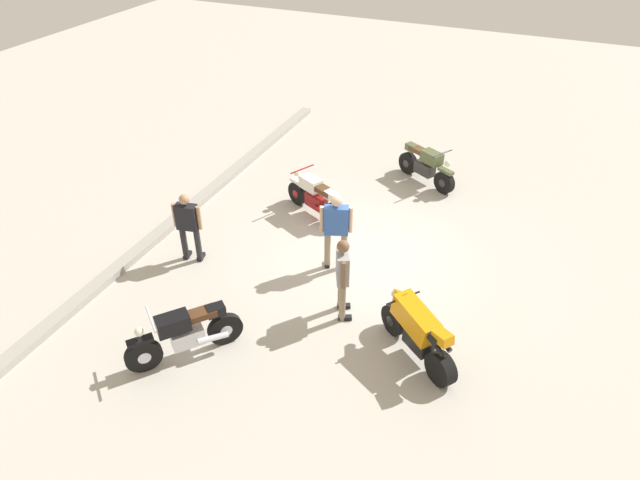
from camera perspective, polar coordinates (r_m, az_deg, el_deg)
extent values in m
plane|color=#B7B2A8|center=(12.46, 4.43, -1.61)|extent=(40.00, 40.00, 0.00)
cube|color=#9C978F|center=(14.28, -13.19, 3.06)|extent=(14.00, 0.30, 0.15)
cylinder|color=black|center=(14.96, 12.47, 5.73)|extent=(0.44, 0.60, 0.60)
cylinder|color=black|center=(15.77, 8.93, 7.72)|extent=(0.44, 0.60, 0.60)
cylinder|color=#333333|center=(14.96, 12.47, 5.73)|extent=(0.26, 0.27, 0.21)
cylinder|color=#333333|center=(15.77, 8.93, 7.72)|extent=(0.26, 0.27, 0.21)
cube|color=#333333|center=(15.34, 10.57, 7.16)|extent=(0.53, 0.62, 0.32)
cube|color=#515B38|center=(15.04, 11.27, 8.20)|extent=(0.56, 0.64, 0.30)
cube|color=#515B38|center=(14.81, 12.63, 6.84)|extent=(0.36, 0.46, 0.08)
cube|color=brown|center=(15.31, 10.07, 8.91)|extent=(0.53, 0.65, 0.12)
cube|color=#515B38|center=(15.50, 9.29, 9.26)|extent=(0.35, 0.39, 0.18)
cylinder|color=#333333|center=(15.72, 9.96, 7.72)|extent=(0.38, 0.53, 0.16)
cylinder|color=#333333|center=(14.74, 12.29, 8.58)|extent=(0.62, 0.39, 0.04)
sphere|color=silver|center=(14.70, 12.81, 7.55)|extent=(0.16, 0.16, 0.16)
cylinder|color=black|center=(10.19, -17.44, -11.14)|extent=(0.57, 0.50, 0.64)
cylinder|color=black|center=(10.34, -9.58, -8.87)|extent=(0.57, 0.50, 0.64)
cylinder|color=silver|center=(10.19, -17.44, -11.14)|extent=(0.26, 0.25, 0.22)
cylinder|color=silver|center=(10.34, -9.58, -8.87)|extent=(0.26, 0.25, 0.22)
cube|color=silver|center=(10.18, -13.27, -9.54)|extent=(0.61, 0.57, 0.32)
cube|color=black|center=(9.89, -14.70, -8.20)|extent=(0.64, 0.60, 0.30)
cube|color=black|center=(9.95, -17.79, -9.73)|extent=(0.44, 0.40, 0.08)
cube|color=#4C2D19|center=(9.93, -12.20, -7.40)|extent=(0.63, 0.58, 0.12)
cube|color=black|center=(9.99, -10.54, -7.00)|extent=(0.39, 0.37, 0.18)
cylinder|color=silver|center=(10.14, -10.78, -9.72)|extent=(0.50, 0.44, 0.16)
cylinder|color=silver|center=(9.70, -16.80, -7.64)|extent=(0.47, 0.56, 0.04)
sphere|color=silver|center=(9.82, -17.85, -8.85)|extent=(0.16, 0.16, 0.16)
cylinder|color=black|center=(14.15, -2.26, 4.78)|extent=(0.41, 0.61, 0.60)
cylinder|color=black|center=(13.26, 1.37, 2.55)|extent=(0.41, 0.61, 0.60)
cylinder|color=maroon|center=(14.15, -2.26, 4.78)|extent=(0.25, 0.27, 0.21)
cylinder|color=maroon|center=(13.26, 1.37, 2.55)|extent=(0.25, 0.27, 0.21)
cube|color=maroon|center=(13.61, -0.37, 3.98)|extent=(0.50, 0.63, 0.32)
cube|color=white|center=(13.54, -0.92, 5.76)|extent=(0.53, 0.64, 0.30)
cube|color=white|center=(13.99, -2.29, 5.95)|extent=(0.34, 0.47, 0.08)
cube|color=#4C331E|center=(13.23, 0.32, 5.12)|extent=(0.50, 0.65, 0.12)
cube|color=white|center=(13.05, 1.18, 4.54)|extent=(0.34, 0.38, 0.18)
cylinder|color=maroon|center=(13.28, 0.18, 2.88)|extent=(0.34, 0.55, 0.16)
cylinder|color=maroon|center=(13.65, -1.82, 7.19)|extent=(0.64, 0.34, 0.04)
sphere|color=silver|center=(13.90, -2.37, 6.78)|extent=(0.16, 0.16, 0.16)
cylinder|color=black|center=(10.49, 7.50, -8.01)|extent=(0.49, 0.57, 0.60)
cylinder|color=black|center=(9.78, 12.14, -12.62)|extent=(0.54, 0.61, 0.60)
cylinder|color=black|center=(10.49, 7.50, -8.01)|extent=(0.27, 0.28, 0.21)
cylinder|color=black|center=(9.78, 12.14, -12.62)|extent=(0.27, 0.28, 0.21)
cube|color=black|center=(10.03, 9.95, -10.01)|extent=(0.56, 0.61, 0.32)
cube|color=orange|center=(9.83, 9.65, -7.83)|extent=(0.89, 1.00, 0.57)
cone|color=orange|center=(10.03, 7.96, -5.47)|extent=(0.49, 0.49, 0.39)
cube|color=black|center=(9.57, 11.14, -8.91)|extent=(0.57, 0.63, 0.12)
cube|color=orange|center=(9.36, 12.33, -9.64)|extent=(0.39, 0.41, 0.23)
cylinder|color=black|center=(9.55, 12.38, -10.06)|extent=(0.31, 0.37, 0.17)
cylinder|color=black|center=(9.47, 11.63, -10.42)|extent=(0.31, 0.37, 0.17)
cylinder|color=black|center=(9.94, 8.43, -5.83)|extent=(0.58, 0.46, 0.04)
sphere|color=silver|center=(10.11, 7.67, -5.43)|extent=(0.16, 0.16, 0.16)
cylinder|color=gray|center=(11.85, 2.44, -1.06)|extent=(0.17, 0.17, 0.88)
cube|color=black|center=(12.14, 2.40, -2.43)|extent=(0.28, 0.19, 0.08)
cylinder|color=gray|center=(11.85, 0.76, -1.02)|extent=(0.17, 0.17, 0.88)
cube|color=black|center=(12.14, 0.75, -2.38)|extent=(0.28, 0.19, 0.08)
cube|color=#3359A5|center=(11.42, 1.66, 2.03)|extent=(0.38, 0.54, 0.63)
cylinder|color=#D8AD8C|center=(11.42, 3.13, 2.07)|extent=(0.12, 0.12, 0.59)
cylinder|color=#D8AD8C|center=(11.42, 0.19, 2.14)|extent=(0.12, 0.12, 0.59)
sphere|color=#D8AD8C|center=(11.18, 1.70, 4.02)|extent=(0.24, 0.24, 0.24)
cylinder|color=gray|center=(10.58, 2.27, -6.35)|extent=(0.17, 0.17, 0.85)
cube|color=black|center=(10.84, 2.54, -7.87)|extent=(0.20, 0.28, 0.08)
cylinder|color=gray|center=(10.83, 2.15, -5.18)|extent=(0.17, 0.17, 0.85)
cube|color=black|center=(11.08, 2.42, -6.70)|extent=(0.20, 0.28, 0.08)
cube|color=#99999E|center=(10.24, 2.30, -2.68)|extent=(0.53, 0.40, 0.60)
cylinder|color=brown|center=(10.01, 2.41, -3.59)|extent=(0.12, 0.12, 0.57)
cylinder|color=brown|center=(10.46, 2.20, -1.66)|extent=(0.12, 0.12, 0.57)
sphere|color=brown|center=(9.98, 2.36, -0.65)|extent=(0.23, 0.23, 0.23)
cylinder|color=#262628|center=(12.35, -12.24, -0.48)|extent=(0.15, 0.15, 0.81)
cube|color=black|center=(12.60, -11.94, -1.67)|extent=(0.27, 0.15, 0.08)
cylinder|color=#262628|center=(12.47, -13.59, -0.30)|extent=(0.15, 0.15, 0.81)
cube|color=black|center=(12.72, -13.26, -1.49)|extent=(0.27, 0.15, 0.08)
cube|color=black|center=(12.04, -13.34, 2.28)|extent=(0.31, 0.49, 0.57)
cylinder|color=tan|center=(11.92, -12.16, 2.22)|extent=(0.11, 0.11, 0.54)
cylinder|color=tan|center=(12.14, -14.52, 2.48)|extent=(0.11, 0.11, 0.54)
sphere|color=tan|center=(11.82, -13.61, 4.02)|extent=(0.22, 0.22, 0.22)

